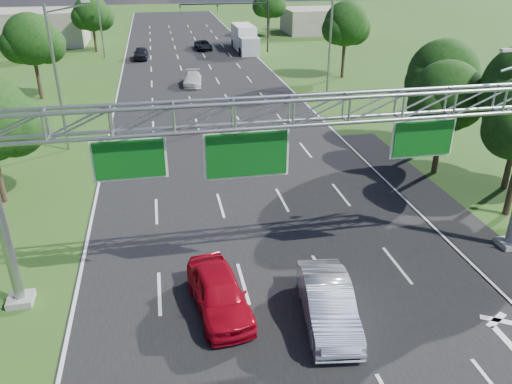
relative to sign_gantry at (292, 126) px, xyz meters
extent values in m
plane|color=#2F5218|center=(-0.33, 18.00, -6.89)|extent=(220.00, 220.00, 0.00)
cube|color=black|center=(-0.33, 18.00, -6.89)|extent=(18.00, 180.00, 0.02)
cube|color=black|center=(9.87, 2.00, -6.89)|extent=(3.00, 30.00, 0.02)
cube|color=gray|center=(11.17, 0.00, -6.74)|extent=(1.00, 1.00, 0.30)
cube|color=gray|center=(-11.33, 0.00, -6.74)|extent=(1.00, 1.00, 0.30)
cylinder|color=gray|center=(-11.33, 0.00, -2.89)|extent=(0.40, 0.40, 8.00)
cube|color=beige|center=(8.77, 0.00, 2.61)|extent=(0.50, 0.22, 0.12)
cube|color=white|center=(-6.33, -0.02, -0.89)|extent=(2.80, 0.05, 1.70)
cube|color=#0A5114|center=(-6.33, -0.08, -0.89)|extent=(2.62, 0.05, 1.52)
cube|color=white|center=(-1.83, -0.02, -1.04)|extent=(3.40, 0.05, 2.00)
cube|color=#0A5114|center=(-1.83, -0.08, -1.04)|extent=(3.22, 0.05, 1.82)
cube|color=white|center=(5.67, -0.02, -0.89)|extent=(2.80, 0.05, 1.70)
cube|color=#0A5114|center=(5.67, -0.08, -0.89)|extent=(2.62, 0.05, 1.52)
cylinder|color=black|center=(10.67, 53.00, -3.39)|extent=(0.24, 0.24, 7.00)
cylinder|color=black|center=(4.67, 53.00, -0.29)|extent=(12.00, 0.18, 0.18)
imported|color=black|center=(-1.33, 53.00, -0.84)|extent=(0.18, 0.22, 1.10)
imported|color=black|center=(3.67, 53.00, -0.84)|extent=(0.18, 0.22, 1.10)
imported|color=black|center=(8.67, 53.00, -0.84)|extent=(0.18, 0.22, 1.10)
cylinder|color=gray|center=(-11.83, 18.00, -1.89)|extent=(0.20, 0.20, 10.00)
cylinder|color=gray|center=(-10.53, 18.00, 2.81)|extent=(2.78, 0.12, 0.60)
cube|color=beige|center=(-9.23, 18.00, 3.21)|extent=(0.55, 0.22, 0.12)
cylinder|color=gray|center=(-11.83, 53.00, -1.89)|extent=(0.20, 0.20, 10.00)
cylinder|color=gray|center=(11.17, 28.00, -1.89)|extent=(0.20, 0.20, 10.00)
cylinder|color=#2D2116|center=(15.17, 6.00, -4.80)|extent=(0.36, 0.36, 4.18)
sphere|color=black|center=(14.04, 5.70, -1.21)|extent=(3.50, 3.50, 3.50)
cylinder|color=#2D2116|center=(12.17, 9.00, -5.24)|extent=(0.36, 0.36, 3.30)
sphere|color=black|center=(12.17, 9.00, -1.83)|extent=(4.40, 4.40, 4.40)
sphere|color=black|center=(13.27, 9.40, -2.38)|extent=(3.30, 3.30, 3.30)
sphere|color=black|center=(11.18, 8.70, -2.27)|extent=(3.08, 3.08, 3.08)
cylinder|color=#2D2116|center=(14.17, 13.00, -5.13)|extent=(0.36, 0.36, 3.52)
sphere|color=black|center=(14.17, 13.00, -1.45)|extent=(4.80, 4.80, 4.80)
sphere|color=black|center=(15.37, 13.40, -2.05)|extent=(3.60, 3.60, 3.60)
sphere|color=black|center=(13.09, 12.70, -1.93)|extent=(3.36, 3.36, 3.36)
sphere|color=black|center=(-13.13, 10.40, -2.49)|extent=(3.60, 3.60, 3.60)
cylinder|color=#2D2116|center=(-16.33, 33.00, -5.02)|extent=(0.36, 0.36, 3.74)
sphere|color=black|center=(-16.33, 33.00, -1.23)|extent=(4.80, 4.80, 4.80)
sphere|color=black|center=(-15.13, 33.40, -1.83)|extent=(3.60, 3.60, 3.60)
sphere|color=black|center=(-17.41, 32.70, -1.71)|extent=(3.36, 3.36, 3.36)
cylinder|color=#2D2116|center=(-13.33, 58.00, -5.24)|extent=(0.36, 0.36, 3.30)
sphere|color=black|center=(-13.33, 58.00, -1.67)|extent=(4.80, 4.80, 4.80)
sphere|color=black|center=(-12.13, 58.40, -2.27)|extent=(3.60, 3.60, 3.60)
sphere|color=black|center=(-14.41, 57.70, -2.15)|extent=(3.36, 3.36, 3.36)
cylinder|color=#2D2116|center=(15.67, 36.00, -4.91)|extent=(0.36, 0.36, 3.96)
sphere|color=black|center=(15.67, 36.00, -1.01)|extent=(4.80, 4.80, 4.80)
sphere|color=black|center=(16.87, 36.40, -1.61)|extent=(3.60, 3.60, 3.60)
sphere|color=black|center=(14.59, 35.70, -1.49)|extent=(3.36, 3.36, 3.36)
cylinder|color=#2D2116|center=(13.67, 66.00, -5.13)|extent=(0.36, 0.36, 3.52)
sphere|color=black|center=(13.67, 66.00, -1.45)|extent=(4.80, 4.80, 4.80)
sphere|color=black|center=(14.87, 66.40, -2.05)|extent=(3.60, 3.60, 3.60)
sphere|color=black|center=(12.59, 65.70, -1.93)|extent=(3.36, 3.36, 3.36)
cube|color=gray|center=(-22.33, 66.00, -4.39)|extent=(14.00, 10.00, 5.00)
cube|color=gray|center=(23.67, 70.00, -4.89)|extent=(12.00, 9.00, 4.00)
imported|color=#AC0719|center=(-3.36, -2.01, -6.06)|extent=(2.56, 5.09, 1.66)
imported|color=silver|center=(0.68, -3.50, -6.05)|extent=(2.45, 5.32, 1.69)
imported|color=silver|center=(-1.38, 35.56, -6.22)|extent=(2.39, 4.81, 1.34)
imported|color=black|center=(1.88, 56.60, -6.24)|extent=(2.40, 4.79, 1.30)
imported|color=black|center=(-6.99, 51.14, -6.12)|extent=(2.02, 4.61, 1.54)
cube|color=white|center=(7.67, 55.56, -5.07)|extent=(2.71, 6.64, 3.31)
cube|color=silver|center=(7.67, 50.93, -5.68)|extent=(2.56, 2.45, 2.43)
cylinder|color=black|center=(6.46, 51.15, -6.34)|extent=(0.39, 1.10, 1.10)
cylinder|color=black|center=(8.88, 51.15, -6.34)|extent=(0.39, 1.10, 1.10)
cylinder|color=black|center=(6.46, 57.77, -6.34)|extent=(0.39, 1.10, 1.10)
cylinder|color=black|center=(8.88, 57.77, -6.34)|extent=(0.39, 1.10, 1.10)
camera|label=1|loc=(-5.02, -18.07, 6.20)|focal=35.00mm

